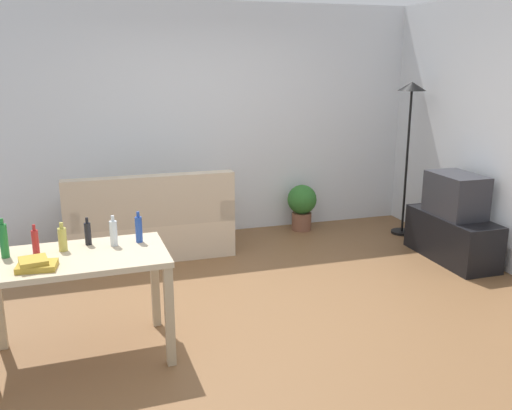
{
  "coord_description": "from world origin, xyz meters",
  "views": [
    {
      "loc": [
        -1.34,
        -4.15,
        2.03
      ],
      "look_at": [
        0.1,
        0.5,
        0.75
      ],
      "focal_mm": 38.31,
      "sensor_mm": 36.0,
      "label": 1
    }
  ],
  "objects_px": {
    "tv": "(456,195)",
    "potted_plant": "(302,204)",
    "bottle_blue": "(139,229)",
    "book_stack": "(36,264)",
    "bottle_squat": "(62,239)",
    "bottle_clear": "(114,233)",
    "couch": "(150,226)",
    "tv_stand": "(452,237)",
    "torchiere_lamp": "(410,117)",
    "desk": "(78,270)",
    "bottle_dark": "(88,233)",
    "bottle_green": "(4,240)",
    "bottle_red": "(35,242)"
  },
  "relations": [
    {
      "from": "bottle_clear",
      "to": "bottle_red",
      "type": "bearing_deg",
      "value": -177.24
    },
    {
      "from": "bottle_red",
      "to": "bottle_green",
      "type": "bearing_deg",
      "value": -177.07
    },
    {
      "from": "tv",
      "to": "bottle_red",
      "type": "bearing_deg",
      "value": 101.5
    },
    {
      "from": "bottle_green",
      "to": "bottle_red",
      "type": "xyz_separation_m",
      "value": [
        0.19,
        0.01,
        -0.03
      ]
    },
    {
      "from": "tv_stand",
      "to": "bottle_green",
      "type": "xyz_separation_m",
      "value": [
        -4.18,
        -0.82,
        0.64
      ]
    },
    {
      "from": "tv",
      "to": "potted_plant",
      "type": "relative_size",
      "value": 1.05
    },
    {
      "from": "bottle_squat",
      "to": "bottle_clear",
      "type": "relative_size",
      "value": 0.92
    },
    {
      "from": "torchiere_lamp",
      "to": "desk",
      "type": "relative_size",
      "value": 1.48
    },
    {
      "from": "torchiere_lamp",
      "to": "desk",
      "type": "xyz_separation_m",
      "value": [
        -3.72,
        -1.86,
        -0.76
      ]
    },
    {
      "from": "tv_stand",
      "to": "torchiere_lamp",
      "type": "height_order",
      "value": "torchiere_lamp"
    },
    {
      "from": "couch",
      "to": "tv_stand",
      "type": "distance_m",
      "value": 3.22
    },
    {
      "from": "couch",
      "to": "potted_plant",
      "type": "bearing_deg",
      "value": -170.66
    },
    {
      "from": "bottle_dark",
      "to": "torchiere_lamp",
      "type": "bearing_deg",
      "value": 24.38
    },
    {
      "from": "couch",
      "to": "book_stack",
      "type": "distance_m",
      "value": 2.47
    },
    {
      "from": "tv",
      "to": "potted_plant",
      "type": "height_order",
      "value": "tv"
    },
    {
      "from": "bottle_green",
      "to": "couch",
      "type": "bearing_deg",
      "value": 59.3
    },
    {
      "from": "bottle_red",
      "to": "bottle_dark",
      "type": "xyz_separation_m",
      "value": [
        0.34,
        0.1,
        -0.0
      ]
    },
    {
      "from": "desk",
      "to": "bottle_blue",
      "type": "bearing_deg",
      "value": 18.46
    },
    {
      "from": "couch",
      "to": "tv",
      "type": "distance_m",
      "value": 3.25
    },
    {
      "from": "bottle_squat",
      "to": "book_stack",
      "type": "height_order",
      "value": "bottle_squat"
    },
    {
      "from": "tv_stand",
      "to": "bottle_dark",
      "type": "relative_size",
      "value": 5.47
    },
    {
      "from": "tv",
      "to": "potted_plant",
      "type": "distance_m",
      "value": 1.86
    },
    {
      "from": "desk",
      "to": "potted_plant",
      "type": "relative_size",
      "value": 2.15
    },
    {
      "from": "bottle_green",
      "to": "book_stack",
      "type": "bearing_deg",
      "value": -53.62
    },
    {
      "from": "desk",
      "to": "bottle_clear",
      "type": "xyz_separation_m",
      "value": [
        0.26,
        0.13,
        0.21
      ]
    },
    {
      "from": "tv",
      "to": "desk",
      "type": "xyz_separation_m",
      "value": [
        -3.73,
        -0.92,
        -0.05
      ]
    },
    {
      "from": "bottle_squat",
      "to": "bottle_clear",
      "type": "bearing_deg",
      "value": 1.74
    },
    {
      "from": "torchiere_lamp",
      "to": "bottle_blue",
      "type": "distance_m",
      "value": 3.74
    },
    {
      "from": "bottle_blue",
      "to": "book_stack",
      "type": "bearing_deg",
      "value": -152.82
    },
    {
      "from": "bottle_squat",
      "to": "bottle_blue",
      "type": "bearing_deg",
      "value": 4.25
    },
    {
      "from": "tv",
      "to": "bottle_blue",
      "type": "height_order",
      "value": "bottle_blue"
    },
    {
      "from": "tv_stand",
      "to": "potted_plant",
      "type": "relative_size",
      "value": 1.93
    },
    {
      "from": "couch",
      "to": "tv",
      "type": "bearing_deg",
      "value": 159.58
    },
    {
      "from": "torchiere_lamp",
      "to": "bottle_dark",
      "type": "bearing_deg",
      "value": -155.62
    },
    {
      "from": "tv",
      "to": "desk",
      "type": "bearing_deg",
      "value": 103.86
    },
    {
      "from": "bottle_clear",
      "to": "bottle_blue",
      "type": "distance_m",
      "value": 0.18
    },
    {
      "from": "tv",
      "to": "desk",
      "type": "relative_size",
      "value": 0.49
    },
    {
      "from": "torchiere_lamp",
      "to": "bottle_dark",
      "type": "relative_size",
      "value": 9.0
    },
    {
      "from": "book_stack",
      "to": "tv_stand",
      "type": "bearing_deg",
      "value": 15.59
    },
    {
      "from": "torchiere_lamp",
      "to": "bottle_clear",
      "type": "bearing_deg",
      "value": -153.51
    },
    {
      "from": "tv_stand",
      "to": "bottle_blue",
      "type": "height_order",
      "value": "bottle_blue"
    },
    {
      "from": "potted_plant",
      "to": "book_stack",
      "type": "bearing_deg",
      "value": -138.19
    },
    {
      "from": "bottle_green",
      "to": "bottle_blue",
      "type": "distance_m",
      "value": 0.89
    },
    {
      "from": "tv",
      "to": "bottle_dark",
      "type": "bearing_deg",
      "value": 101.0
    },
    {
      "from": "bottle_blue",
      "to": "bottle_green",
      "type": "bearing_deg",
      "value": -175.93
    },
    {
      "from": "tv",
      "to": "bottle_squat",
      "type": "distance_m",
      "value": 3.9
    },
    {
      "from": "desk",
      "to": "bottle_clear",
      "type": "distance_m",
      "value": 0.35
    },
    {
      "from": "bottle_green",
      "to": "bottle_blue",
      "type": "bearing_deg",
      "value": 4.07
    },
    {
      "from": "tv_stand",
      "to": "bottle_red",
      "type": "distance_m",
      "value": 4.11
    },
    {
      "from": "desk",
      "to": "bottle_squat",
      "type": "bearing_deg",
      "value": 123.5
    }
  ]
}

